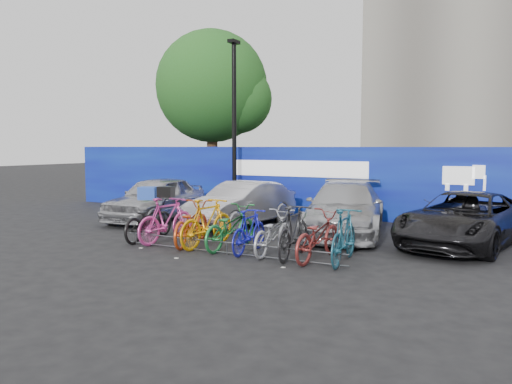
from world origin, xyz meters
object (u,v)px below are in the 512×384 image
Objects in this scene: bike_0 at (149,220)px; bike_7 at (294,232)px; bike_2 at (191,223)px; bike_6 at (273,233)px; car_1 at (242,204)px; tree at (217,89)px; bike_5 at (249,231)px; car_2 at (345,208)px; car_3 at (465,219)px; lamppost at (234,122)px; bike_rack at (227,248)px; car_0 at (156,198)px; bike_1 at (166,220)px; bike_9 at (344,236)px; bike_4 at (230,227)px; bike_8 at (318,236)px; bike_3 at (207,223)px.

bike_0 is 1.05× the size of bike_7.
bike_2 is 1.10× the size of bike_6.
bike_2 is (0.33, -3.20, -0.14)m from car_1.
tree is 4.65× the size of bike_5.
bike_6 is at bearing -113.10° from car_2.
car_3 is at bearing -162.40° from bike_0.
car_1 reaches higher than bike_0.
lamppost reaches higher than bike_rack.
lamppost is 3.90m from car_0.
car_0 is 2.21× the size of bike_1.
bike_1 is at bearing -149.63° from car_2.
car_3 is (3.08, -0.29, -0.06)m from car_2.
bike_1 is at bearing -9.23° from bike_2.
bike_9 is at bearing -30.17° from car_1.
bike_4 is at bearing -37.17° from car_0.
car_3 reaches higher than bike_9.
bike_8 reaches higher than bike_rack.
bike_rack is at bearing -40.73° from car_0.
bike_1 reaches higher than bike_2.
car_0 is 7.36m from bike_8.
bike_2 is 1.01× the size of bike_8.
bike_1 is (0.61, -0.05, 0.05)m from bike_0.
car_2 reaches higher than bike_2.
bike_3 is (0.83, -3.25, -0.08)m from car_1.
bike_7 is (2.81, -0.20, 0.05)m from bike_2.
bike_rack is at bearing 154.03° from bike_3.
bike_rack is at bearing -57.55° from tree.
bike_8 is 0.59m from bike_9.
bike_7 is at bearing -51.32° from tree.
bike_rack is 2.78m from bike_0.
lamppost reaches higher than bike_8.
bike_3 is (3.85, -2.94, -0.13)m from car_0.
bike_5 is at bearing 48.47° from bike_rack.
bike_3 is at bearing -59.71° from tree.
tree is at bearing -50.68° from bike_9.
bike_8 is (0.54, 0.05, -0.05)m from bike_7.
bike_2 is at bearing -75.74° from car_1.
bike_0 is 1.02× the size of bike_3.
car_0 is (-4.71, 3.47, 0.56)m from bike_rack.
bike_8 is at bearing 173.95° from bike_0.
car_1 is at bearing -111.38° from bike_0.
tree is 1.39× the size of bike_rack.
lamppost is 3.10× the size of bike_3.
bike_5 is 2.22m from bike_9.
bike_4 is (-1.82, -3.19, -0.20)m from car_2.
bike_1 is 2.96m from bike_6.
bike_rack is at bearing -123.64° from car_2.
bike_1 is 0.95× the size of bike_2.
bike_9 is at bearing -174.32° from bike_1.
bike_8 is (4.07, -0.12, -0.05)m from bike_1.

